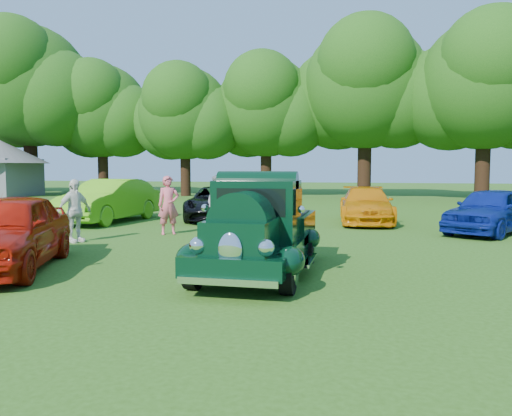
% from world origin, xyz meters
% --- Properties ---
extents(ground, '(120.00, 120.00, 0.00)m').
position_xyz_m(ground, '(0.00, 0.00, 0.00)').
color(ground, '#294E12').
rests_on(ground, ground).
extents(hero_pickup, '(2.07, 4.44, 1.73)m').
position_xyz_m(hero_pickup, '(1.15, -0.05, 0.75)').
color(hero_pickup, black).
rests_on(hero_pickup, ground).
extents(red_convertible, '(3.22, 4.69, 1.48)m').
position_xyz_m(red_convertible, '(-3.67, -0.87, 0.74)').
color(red_convertible, '#A21406').
rests_on(red_convertible, ground).
extents(back_car_lime, '(1.98, 4.84, 1.56)m').
position_xyz_m(back_car_lime, '(-6.08, 7.36, 0.78)').
color(back_car_lime, '#54A716').
rests_on(back_car_lime, ground).
extents(back_car_black, '(3.05, 4.88, 1.26)m').
position_xyz_m(back_car_black, '(-2.54, 9.01, 0.63)').
color(back_car_black, black).
rests_on(back_car_black, ground).
extents(back_car_orange, '(2.11, 4.53, 1.28)m').
position_xyz_m(back_car_orange, '(3.01, 9.18, 0.64)').
color(back_car_orange, '#CC7507').
rests_on(back_car_orange, ground).
extents(back_car_blue, '(3.59, 4.32, 1.39)m').
position_xyz_m(back_car_blue, '(6.69, 7.01, 0.69)').
color(back_car_blue, navy).
rests_on(back_car_blue, ground).
extents(spectator_pink, '(0.76, 0.69, 1.73)m').
position_xyz_m(spectator_pink, '(-2.65, 4.68, 0.87)').
color(spectator_pink, '#CD5462').
rests_on(spectator_pink, ground).
extents(spectator_grey, '(0.97, 0.82, 1.76)m').
position_xyz_m(spectator_grey, '(-1.29, 5.35, 0.88)').
color(spectator_grey, gray).
rests_on(spectator_grey, ground).
extents(spectator_white, '(0.74, 1.06, 1.67)m').
position_xyz_m(spectator_white, '(-4.44, 2.63, 0.84)').
color(spectator_white, silver).
rests_on(spectator_white, ground).
extents(gazebo, '(6.40, 6.40, 3.90)m').
position_xyz_m(gazebo, '(-22.00, 21.00, 2.40)').
color(gazebo, '#58585D').
rests_on(gazebo, ground).
extents(tree_line, '(65.06, 10.35, 12.45)m').
position_xyz_m(tree_line, '(1.51, 23.94, 7.04)').
color(tree_line, black).
rests_on(tree_line, ground).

